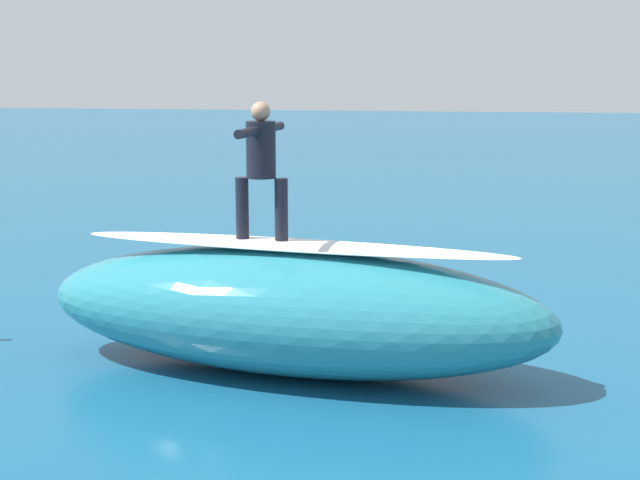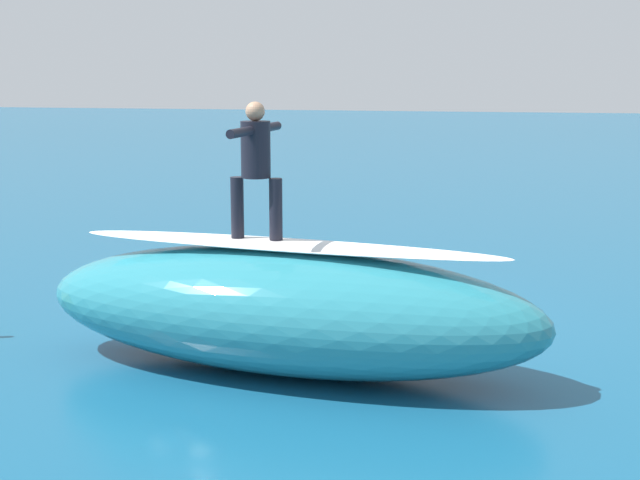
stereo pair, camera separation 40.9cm
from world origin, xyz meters
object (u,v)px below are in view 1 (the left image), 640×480
object	(u,v)px
surfer_riding	(261,160)
surfboard_paddling	(362,289)
surfboard_riding	(262,243)
surfer_paddling	(358,278)

from	to	relation	value
surfer_riding	surfboard_paddling	xyz separation A→B (m)	(-0.70, -3.92, -2.45)
surfboard_riding	surfboard_paddling	distance (m)	4.25
surfboard_riding	surfboard_paddling	xyz separation A→B (m)	(-0.70, -3.92, -1.48)
surfboard_riding	surfer_paddling	xyz separation A→B (m)	(-0.62, -4.01, -1.33)
surfboard_riding	surfer_paddling	distance (m)	4.27
surfer_paddling	surfboard_riding	bearing A→B (deg)	-48.16
surfboard_riding	surfer_paddling	bearing A→B (deg)	-93.35
surfer_riding	surfer_paddling	bearing A→B (deg)	-93.35
surfer_riding	surfer_paddling	distance (m)	4.66
surfboard_paddling	surfboard_riding	bearing A→B (deg)	-49.46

